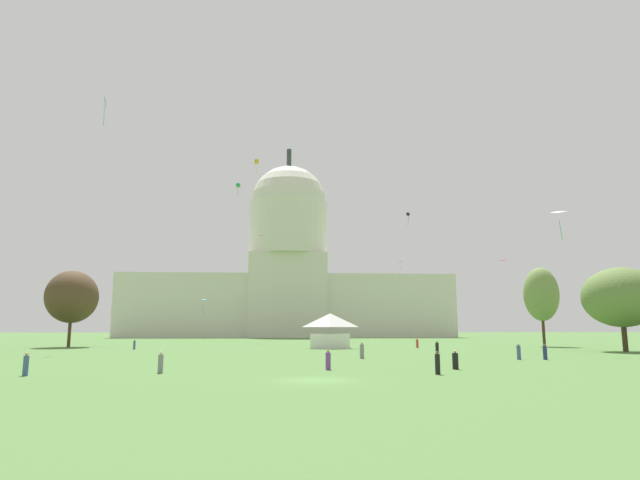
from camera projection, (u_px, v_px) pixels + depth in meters
ground_plane at (316, 380)px, 34.12m from camera, size 800.00×800.00×0.00m
capitol_building at (288, 274)px, 199.06m from camera, size 119.54×29.24×71.28m
event_tent at (330, 330)px, 88.11m from camera, size 7.09×5.17×5.70m
tree_west_far at (72, 297)px, 95.18m from camera, size 9.12×10.85×13.40m
tree_east_mid at (621, 297)px, 76.55m from camera, size 14.45×14.55×11.90m
tree_east_far at (541, 294)px, 98.29m from camera, size 8.34×8.21×14.30m
person_red_back_left at (417, 344)px, 90.70m from camera, size 0.57×0.57×1.58m
person_denim_front_left at (134, 345)px, 84.22m from camera, size 0.49×0.49×1.52m
person_black_edge_west at (438, 364)px, 38.50m from camera, size 0.49×0.49×1.65m
person_navy_back_center at (545, 353)px, 56.55m from camera, size 0.45×0.45×1.62m
person_grey_aisle_center at (362, 351)px, 58.67m from camera, size 0.58×0.58×1.75m
person_purple_edge_east at (328, 361)px, 42.79m from camera, size 0.43×0.43×1.56m
person_denim_back_right at (26, 365)px, 37.40m from camera, size 0.51×0.51×1.61m
person_black_deep_crowd at (455, 361)px, 43.33m from camera, size 0.65×0.65×1.52m
person_denim_front_center at (519, 352)px, 56.65m from camera, size 0.44×0.44×1.68m
person_grey_lawn_far_right at (161, 363)px, 39.61m from camera, size 0.51×0.51×1.57m
person_black_mid_left at (437, 347)px, 72.24m from camera, size 0.60×0.60×1.60m
kite_turquoise_high at (105, 104)px, 87.06m from camera, size 0.48×1.12×4.83m
kite_gold_high at (256, 162)px, 143.20m from camera, size 1.21×1.19×4.23m
kite_black_mid at (408, 214)px, 141.25m from camera, size 0.87×0.84×3.55m
kite_pink_mid at (260, 236)px, 175.40m from camera, size 1.66×1.24×0.36m
kite_cyan_low at (204, 301)px, 163.23m from camera, size 1.88×1.33×4.46m
kite_magenta_low at (505, 262)px, 73.98m from camera, size 1.32×0.81×0.17m
kite_green_mid at (238, 185)px, 116.12m from camera, size 0.94×0.96×2.57m
kite_white_mid at (559, 216)px, 70.81m from camera, size 1.67×1.32×3.47m
kite_lime_mid at (399, 264)px, 144.00m from camera, size 1.71×1.62×4.06m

